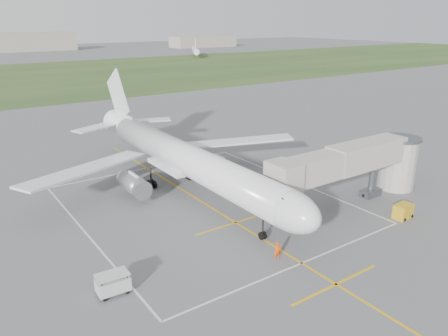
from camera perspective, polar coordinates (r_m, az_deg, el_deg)
ground at (r=54.87m, az=-4.67°, el=-3.35°), size 700.00×700.00×0.00m
grass_strip at (r=177.12m, az=-26.85°, el=10.23°), size 700.00×120.00×0.02m
apron_markings at (r=50.32m, az=-1.30°, el=-5.42°), size 28.20×60.00×0.01m
airliner at (r=53.99m, az=-5.20°, el=1.22°), size 38.93×46.75×13.52m
jet_bridge at (r=53.57m, az=17.55°, el=0.64°), size 23.40×5.00×7.20m
gpu_unit at (r=51.78m, az=22.35°, el=-5.26°), size 2.22×1.63×1.60m
baggage_cart at (r=36.74m, az=-14.31°, el=-14.43°), size 2.62×1.66×1.77m
ramp_worker_nose at (r=40.52m, az=7.01°, el=-10.64°), size 0.69×0.53×1.71m
ramp_worker_wing at (r=55.34m, az=-12.05°, el=-2.58°), size 1.05×1.02×1.70m
distant_aircraft at (r=213.53m, az=-23.16°, el=12.87°), size 200.78×54.28×8.85m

